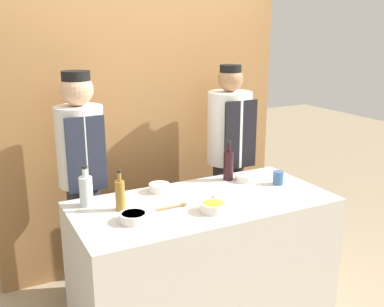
# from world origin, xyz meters

# --- Properties ---
(cabinet_wall) EXTENTS (2.46, 0.18, 2.40)m
(cabinet_wall) POSITION_xyz_m (0.00, 1.10, 1.20)
(cabinet_wall) COLOR olive
(cabinet_wall) RESTS_ON ground_plane
(counter) EXTENTS (1.70, 0.82, 0.91)m
(counter) POSITION_xyz_m (0.00, 0.00, 0.46)
(counter) COLOR beige
(counter) RESTS_ON ground_plane
(sauce_bowl_brown) EXTENTS (0.14, 0.14, 0.06)m
(sauce_bowl_brown) POSITION_xyz_m (-0.19, 0.29, 0.95)
(sauce_bowl_brown) COLOR white
(sauce_bowl_brown) RESTS_ON counter
(sauce_bowl_white) EXTENTS (0.17, 0.17, 0.05)m
(sauce_bowl_white) POSITION_xyz_m (-0.52, -0.10, 0.94)
(sauce_bowl_white) COLOR white
(sauce_bowl_white) RESTS_ON counter
(sauce_bowl_green) EXTENTS (0.15, 0.15, 0.05)m
(sauce_bowl_green) POSITION_xyz_m (0.47, 0.21, 0.94)
(sauce_bowl_green) COLOR white
(sauce_bowl_green) RESTS_ON counter
(sauce_bowl_yellow) EXTENTS (0.16, 0.16, 0.06)m
(sauce_bowl_yellow) POSITION_xyz_m (-0.03, -0.19, 0.95)
(sauce_bowl_yellow) COLOR white
(sauce_bowl_yellow) RESTS_ON counter
(cutting_board) EXTENTS (0.39, 0.23, 0.02)m
(cutting_board) POSITION_xyz_m (0.27, -0.09, 0.92)
(cutting_board) COLOR white
(cutting_board) RESTS_ON counter
(bottle_vinegar) EXTENTS (0.06, 0.06, 0.26)m
(bottle_vinegar) POSITION_xyz_m (-0.53, 0.10, 1.02)
(bottle_vinegar) COLOR olive
(bottle_vinegar) RESTS_ON counter
(bottle_clear) EXTENTS (0.08, 0.08, 0.26)m
(bottle_clear) POSITION_xyz_m (-0.70, 0.26, 1.02)
(bottle_clear) COLOR silver
(bottle_clear) RESTS_ON counter
(bottle_wine) EXTENTS (0.07, 0.07, 0.30)m
(bottle_wine) POSITION_xyz_m (0.37, 0.29, 1.03)
(bottle_wine) COLOR black
(bottle_wine) RESTS_ON counter
(cup_blue) EXTENTS (0.07, 0.07, 0.10)m
(cup_blue) POSITION_xyz_m (0.63, 0.04, 0.96)
(cup_blue) COLOR #386093
(cup_blue) RESTS_ON counter
(wooden_spoon) EXTENTS (0.22, 0.04, 0.02)m
(wooden_spoon) POSITION_xyz_m (-0.21, -0.02, 0.92)
(wooden_spoon) COLOR #B2844C
(wooden_spoon) RESTS_ON counter
(chef_left) EXTENTS (0.34, 0.34, 1.72)m
(chef_left) POSITION_xyz_m (-0.62, 0.69, 0.95)
(chef_left) COLOR #28282D
(chef_left) RESTS_ON ground_plane
(chef_right) EXTENTS (0.37, 0.37, 1.72)m
(chef_right) POSITION_xyz_m (0.62, 0.69, 0.93)
(chef_right) COLOR #28282D
(chef_right) RESTS_ON ground_plane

